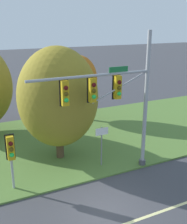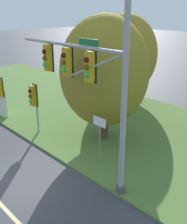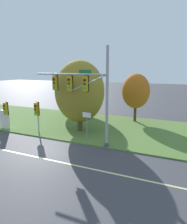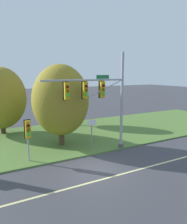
# 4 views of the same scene
# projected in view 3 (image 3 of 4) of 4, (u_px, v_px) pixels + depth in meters

# --- Properties ---
(ground_plane) EXTENTS (160.00, 160.00, 0.00)m
(ground_plane) POSITION_uv_depth(u_px,v_px,m) (44.00, 151.00, 16.79)
(ground_plane) COLOR #3D3D42
(lane_stripe) EXTENTS (36.00, 0.16, 0.01)m
(lane_stripe) POSITION_uv_depth(u_px,v_px,m) (34.00, 156.00, 15.72)
(lane_stripe) COLOR beige
(lane_stripe) RESTS_ON ground
(grass_verge) EXTENTS (48.00, 11.50, 0.10)m
(grass_verge) POSITION_uv_depth(u_px,v_px,m) (91.00, 125.00, 24.09)
(grass_verge) COLOR #517533
(grass_verge) RESTS_ON ground
(traffic_signal_mast) EXTENTS (6.84, 0.49, 7.81)m
(traffic_signal_mast) POSITION_uv_depth(u_px,v_px,m) (84.00, 89.00, 17.46)
(traffic_signal_mast) COLOR #9EA0A5
(traffic_signal_mast) RESTS_ON grass_verge
(pedestrian_signal_near_kerb) EXTENTS (0.46, 0.55, 3.02)m
(pedestrian_signal_near_kerb) POSITION_uv_depth(u_px,v_px,m) (37.00, 111.00, 20.77)
(pedestrian_signal_near_kerb) COLOR #9EA0A5
(pedestrian_signal_near_kerb) RESTS_ON grass_verge
(pedestrian_signal_further_along) EXTENTS (0.46, 0.55, 2.81)m
(pedestrian_signal_further_along) POSITION_uv_depth(u_px,v_px,m) (6.00, 110.00, 22.06)
(pedestrian_signal_further_along) COLOR #9EA0A5
(pedestrian_signal_further_along) RESTS_ON grass_verge
(route_sign_post) EXTENTS (0.80, 0.08, 2.44)m
(route_sign_post) POSITION_uv_depth(u_px,v_px,m) (87.00, 121.00, 19.00)
(route_sign_post) COLOR slate
(route_sign_post) RESTS_ON grass_verge
(tree_nearest_road) EXTENTS (5.02, 5.02, 6.82)m
(tree_nearest_road) POSITION_uv_depth(u_px,v_px,m) (76.00, 87.00, 28.58)
(tree_nearest_road) COLOR #423021
(tree_nearest_road) RESTS_ON grass_verge
(tree_left_of_mast) EXTENTS (4.82, 4.82, 6.93)m
(tree_left_of_mast) POSITION_uv_depth(u_px,v_px,m) (80.00, 92.00, 21.21)
(tree_left_of_mast) COLOR #4C3823
(tree_left_of_mast) RESTS_ON grass_verge
(tree_behind_signpost) EXTENTS (3.20, 3.20, 5.56)m
(tree_behind_signpost) POSITION_uv_depth(u_px,v_px,m) (136.00, 91.00, 25.18)
(tree_behind_signpost) COLOR #4C3823
(tree_behind_signpost) RESTS_ON grass_verge
(info_kiosk) EXTENTS (1.10, 0.24, 1.90)m
(info_kiosk) POSITION_uv_depth(u_px,v_px,m) (5.00, 119.00, 22.58)
(info_kiosk) COLOR silver
(info_kiosk) RESTS_ON grass_verge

